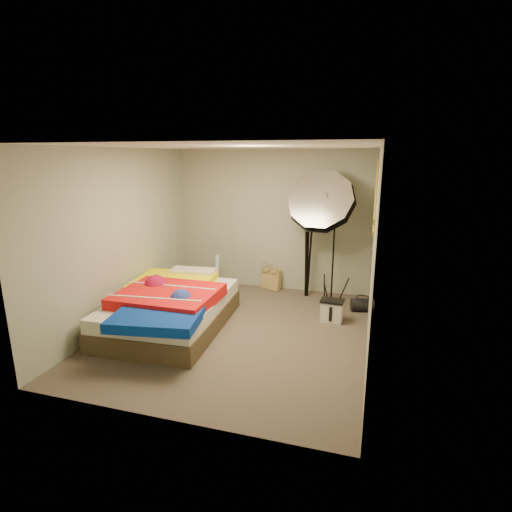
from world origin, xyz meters
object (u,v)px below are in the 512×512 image
at_px(tote_bag, 271,279).
at_px(photo_umbrella, 322,203).
at_px(camera_case, 332,311).
at_px(camera_tripod, 308,250).
at_px(duffel_bag, 362,305).
at_px(wrapping_roll, 217,272).
at_px(bed, 171,307).

xyz_separation_m(tote_bag, photo_umbrella, (0.92, -0.35, 1.46)).
bearing_deg(camera_case, camera_tripod, 121.82).
height_order(duffel_bag, camera_tripod, camera_tripod).
xyz_separation_m(wrapping_roll, bed, (-0.01, -1.73, -0.02)).
bearing_deg(camera_case, wrapping_roll, 161.23).
xyz_separation_m(tote_bag, camera_tripod, (0.68, -0.18, 0.64)).
xyz_separation_m(bed, camera_tripod, (1.64, 1.85, 0.52)).
bearing_deg(camera_case, duffel_bag, 54.85).
distance_m(bed, photo_umbrella, 2.85).
height_order(wrapping_roll, camera_tripod, camera_tripod).
relative_size(tote_bag, duffel_bag, 1.08).
xyz_separation_m(tote_bag, bed, (-0.96, -2.03, 0.12)).
distance_m(bed, camera_tripod, 2.52).
relative_size(tote_bag, camera_tripod, 0.26).
xyz_separation_m(wrapping_roll, photo_umbrella, (1.86, -0.06, 1.32)).
height_order(camera_case, duffel_bag, camera_case).
height_order(wrapping_roll, bed, wrapping_roll).
distance_m(tote_bag, photo_umbrella, 1.76).
bearing_deg(photo_umbrella, camera_case, -69.40).
relative_size(wrapping_roll, duffel_bag, 1.88).
bearing_deg(bed, wrapping_roll, 89.65).
xyz_separation_m(photo_umbrella, camera_tripod, (-0.24, 0.18, -0.82)).
distance_m(duffel_bag, camera_tripod, 1.28).
height_order(tote_bag, camera_tripod, camera_tripod).
bearing_deg(camera_case, photo_umbrella, 113.75).
relative_size(tote_bag, wrapping_roll, 0.58).
bearing_deg(camera_case, bed, -155.28).
bearing_deg(camera_case, tote_bag, 139.46).
bearing_deg(wrapping_roll, duffel_bag, -7.47).
relative_size(camera_case, duffel_bag, 0.89).
bearing_deg(camera_tripod, bed, -131.47).
height_order(wrapping_roll, duffel_bag, wrapping_roll).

